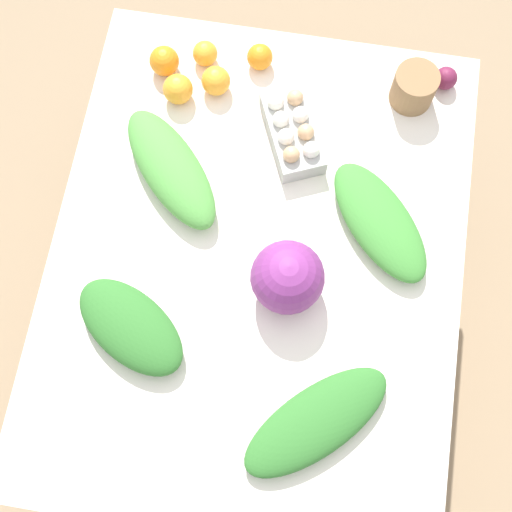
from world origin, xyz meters
name	(u,v)px	position (x,y,z in m)	size (l,w,h in m)	color
ground_plane	(256,324)	(0.00, 0.00, 0.00)	(8.00, 8.00, 0.00)	#937A5B
dining_table	(256,269)	(0.00, 0.00, 0.68)	(1.36, 1.05, 0.77)	silver
cabbage_purple	(287,277)	(0.06, 0.09, 0.86)	(0.18, 0.18, 0.18)	#7A2D75
egg_carton	(293,131)	(-0.35, 0.04, 0.81)	(0.27, 0.21, 0.09)	#A8A8A3
paper_bag	(414,88)	(-0.53, 0.34, 0.83)	(0.12, 0.12, 0.11)	olive
greens_bunch_scallion	(131,327)	(0.23, -0.27, 0.81)	(0.31, 0.17, 0.08)	#2D6B28
greens_bunch_chard	(171,169)	(-0.19, -0.26, 0.82)	(0.39, 0.15, 0.09)	#4C933D
greens_bunch_beet_tops	(380,222)	(-0.14, 0.30, 0.81)	(0.36, 0.16, 0.07)	#3D8433
greens_bunch_dandelion	(316,422)	(0.38, 0.21, 0.80)	(0.39, 0.16, 0.06)	#2D6B28
beet_root	(446,78)	(-0.58, 0.43, 0.80)	(0.06, 0.06, 0.06)	maroon
orange_0	(260,57)	(-0.57, -0.08, 0.81)	(0.07, 0.07, 0.07)	orange
orange_1	(164,61)	(-0.51, -0.34, 0.81)	(0.08, 0.08, 0.08)	orange
orange_2	(205,53)	(-0.55, -0.23, 0.81)	(0.07, 0.07, 0.07)	orange
orange_3	(216,81)	(-0.47, -0.19, 0.81)	(0.08, 0.08, 0.08)	orange
orange_4	(178,89)	(-0.43, -0.28, 0.81)	(0.08, 0.08, 0.08)	orange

